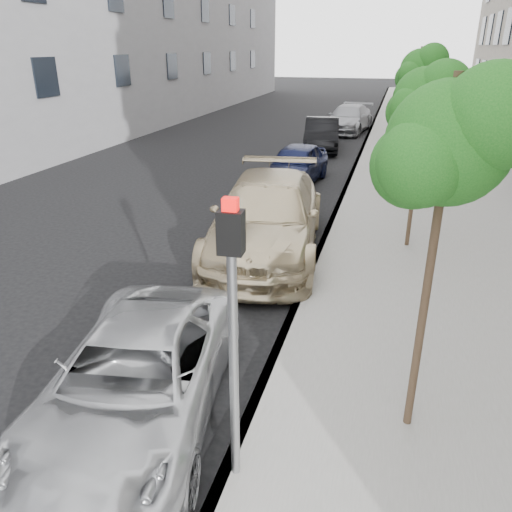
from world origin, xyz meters
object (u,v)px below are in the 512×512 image
at_px(tree_far, 421,69).
at_px(suv, 267,216).
at_px(sedan_blue, 296,164).
at_px(sedan_black, 322,134).
at_px(tree_near, 451,144).
at_px(signal_pole, 233,317).
at_px(minivan, 137,378).
at_px(tree_mid, 426,100).
at_px(sedan_rear, 348,119).

distance_m(tree_far, suv, 8.73).
bearing_deg(sedan_blue, sedan_black, 96.14).
xyz_separation_m(tree_near, signal_pole, (-1.93, -1.37, -1.56)).
distance_m(tree_near, sedan_black, 19.45).
bearing_deg(signal_pole, minivan, 154.20).
height_order(tree_near, tree_mid, tree_near).
xyz_separation_m(suv, sedan_rear, (0.00, 19.05, -0.14)).
bearing_deg(sedan_rear, sedan_black, -89.34).
bearing_deg(tree_near, signal_pole, -144.61).
xyz_separation_m(minivan, sedan_rear, (0.17, 25.27, 0.11)).
xyz_separation_m(tree_far, sedan_black, (-4.01, 5.79, -3.19)).
xyz_separation_m(tree_near, tree_mid, (0.00, 6.50, -0.17)).
distance_m(tree_mid, sedan_black, 13.23).
relative_size(tree_mid, tree_far, 0.93).
height_order(sedan_blue, sedan_black, sedan_black).
bearing_deg(sedan_rear, sedan_blue, -85.38).
bearing_deg(tree_far, tree_near, -90.00).
height_order(signal_pole, sedan_black, signal_pole).
relative_size(minivan, sedan_rear, 0.90).
height_order(tree_mid, suv, tree_mid).
xyz_separation_m(tree_near, suv, (-3.33, 5.52, -2.84)).
relative_size(suv, sedan_black, 1.37).
height_order(tree_near, suv, tree_near).
relative_size(tree_near, tree_mid, 1.03).
distance_m(tree_mid, tree_far, 6.51).
distance_m(tree_far, signal_pole, 14.60).
height_order(tree_near, tree_far, tree_far).
relative_size(tree_far, signal_pole, 1.42).
bearing_deg(sedan_black, tree_near, -85.43).
height_order(tree_far, sedan_black, tree_far).
bearing_deg(signal_pole, sedan_rear, 90.43).
bearing_deg(sedan_rear, minivan, -82.95).
bearing_deg(sedan_rear, signal_pole, -79.48).
xyz_separation_m(tree_near, sedan_rear, (-3.33, 24.57, -2.98)).
bearing_deg(tree_far, signal_pole, -97.64).
relative_size(tree_near, sedan_blue, 1.06).
relative_size(suv, sedan_rear, 1.18).
bearing_deg(tree_mid, tree_far, 90.00).
relative_size(sedan_blue, sedan_black, 0.92).
relative_size(tree_mid, minivan, 0.92).
bearing_deg(tree_near, sedan_blue, 108.01).
bearing_deg(minivan, signal_pole, -32.16).
distance_m(suv, sedan_rear, 19.05).
bearing_deg(tree_mid, minivan, -115.89).
relative_size(tree_far, sedan_black, 1.03).
relative_size(minivan, sedan_blue, 1.12).
bearing_deg(tree_near, tree_far, 90.00).
height_order(tree_mid, sedan_rear, tree_mid).
bearing_deg(tree_mid, sedan_blue, 125.06).
bearing_deg(signal_pole, tree_near, 32.73).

